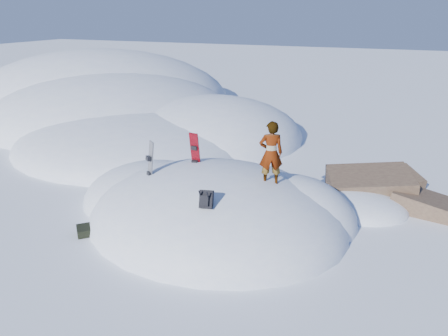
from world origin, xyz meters
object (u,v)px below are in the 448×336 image
at_px(snowboard_red, 195,156).
at_px(snowboard_dark, 150,168).
at_px(person, 271,153).
at_px(backpack, 206,199).

bearing_deg(snowboard_red, snowboard_dark, -128.83).
distance_m(snowboard_red, person, 2.36).
height_order(backpack, person, person).
bearing_deg(snowboard_red, backpack, -55.27).
xyz_separation_m(snowboard_red, snowboard_dark, (-0.86, -0.96, -0.13)).
bearing_deg(snowboard_dark, snowboard_red, 86.29).
distance_m(snowboard_red, snowboard_dark, 1.30).
xyz_separation_m(snowboard_dark, person, (3.13, 0.53, 0.64)).
distance_m(snowboard_dark, backpack, 2.51).
height_order(snowboard_red, backpack, snowboard_red).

